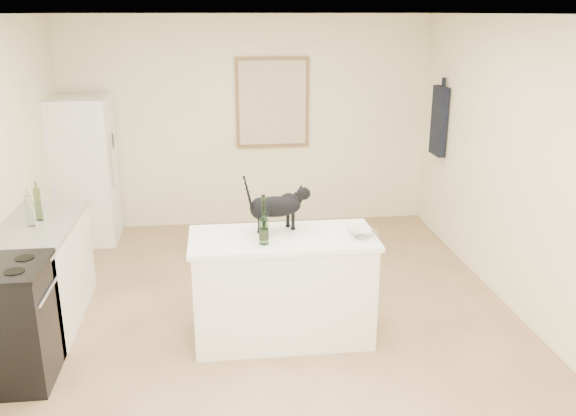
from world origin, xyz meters
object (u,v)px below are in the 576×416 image
Objects in this scene: fridge at (84,171)px; black_cat at (275,209)px; wine_bottle at (264,223)px; stove at (8,325)px; glass_bowl at (362,234)px.

fridge is 3.13× the size of black_cat.
fridge reaches higher than wine_bottle.
glass_bowl is (2.68, 0.31, 0.48)m from stove.
wine_bottle is (-0.12, -0.27, -0.02)m from black_cat.
stove is 1.65× the size of black_cat.
fridge is 3.31m from wine_bottle.
wine_bottle is at bearing -137.85° from black_cat.
fridge is 3.76m from glass_bowl.
stove is at bearing 169.75° from black_cat.
black_cat is at bearing -50.51° from fridge.
wine_bottle is 0.81m from glass_bowl.
black_cat reaches higher than wine_bottle.
black_cat reaches higher than glass_bowl.
glass_bowl is at bearing 6.56° from stove.
black_cat is at bearing 14.50° from stove.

